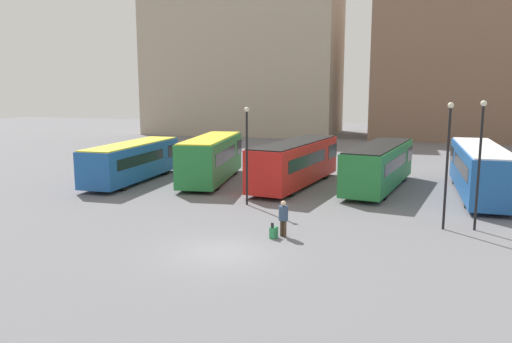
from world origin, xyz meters
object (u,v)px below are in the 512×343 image
bus_1 (212,157)px  bus_2 (296,162)px  lamp_post_1 (247,148)px  bus_3 (379,165)px  lamp_post_2 (448,156)px  suitcase (274,232)px  traveler (283,215)px  lamp_post_0 (480,156)px  bus_0 (133,160)px  bus_4 (480,169)px

bus_1 → bus_2: (6.22, 0.10, -0.07)m
lamp_post_1 → bus_3: bearing=45.5°
bus_1 → lamp_post_1: 8.22m
bus_2 → lamp_post_2: size_ratio=1.87×
lamp_post_1 → suitcase: bearing=-62.0°
traveler → suitcase: (-0.35, -0.38, -0.73)m
suitcase → lamp_post_1: (-3.15, 5.91, 3.07)m
bus_3 → lamp_post_1: lamp_post_1 is taller
bus_3 → lamp_post_0: (4.94, -9.14, 1.97)m
bus_0 → suitcase: 17.25m
traveler → lamp_post_2: 8.27m
suitcase → lamp_post_0: size_ratio=0.12×
lamp_post_1 → bus_1: bearing=126.1°
bus_3 → bus_1: bearing=102.9°
bus_4 → lamp_post_0: bearing=171.6°
bus_1 → bus_3: bearing=-94.3°
traveler → lamp_post_0: lamp_post_0 is taller
bus_3 → suitcase: size_ratio=15.13×
bus_1 → bus_3: bus_1 is taller
bus_0 → lamp_post_1: bearing=-116.7°
bus_4 → suitcase: bus_4 is taller
bus_4 → lamp_post_1: bearing=116.7°
bus_0 → suitcase: size_ratio=14.13×
suitcase → bus_0: bearing=65.1°
bus_0 → lamp_post_1: 11.49m
bus_1 → lamp_post_1: size_ratio=1.80×
bus_0 → bus_1: bearing=-74.6°
bus_2 → bus_3: bus_2 is taller
bus_0 → lamp_post_1: (10.24, -4.87, 1.80)m
traveler → lamp_post_1: 6.96m
lamp_post_0 → lamp_post_1: lamp_post_0 is taller
lamp_post_1 → traveler: bearing=-57.7°
bus_4 → suitcase: (-10.16, -12.64, -1.44)m
bus_2 → lamp_post_1: (-1.47, -6.62, 1.65)m
suitcase → lamp_post_2: lamp_post_2 is taller
bus_1 → traveler: (8.25, -12.05, -0.76)m
lamp_post_0 → bus_0: bearing=163.1°
bus_0 → lamp_post_2: 22.11m
bus_2 → lamp_post_0: size_ratio=1.84×
bus_2 → bus_3: size_ratio=1.01×
lamp_post_2 → bus_4: bearing=73.2°
bus_4 → lamp_post_2: lamp_post_2 is taller
bus_2 → bus_3: 5.67m
bus_1 → traveler: size_ratio=6.11×
suitcase → bus_3: bearing=-2.8°
bus_0 → lamp_post_0: bearing=-108.2°
lamp_post_0 → lamp_post_1: bearing=171.0°
bus_2 → suitcase: bus_2 is taller
bus_3 → lamp_post_2: size_ratio=1.84×
lamp_post_0 → bus_3: bearing=118.4°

